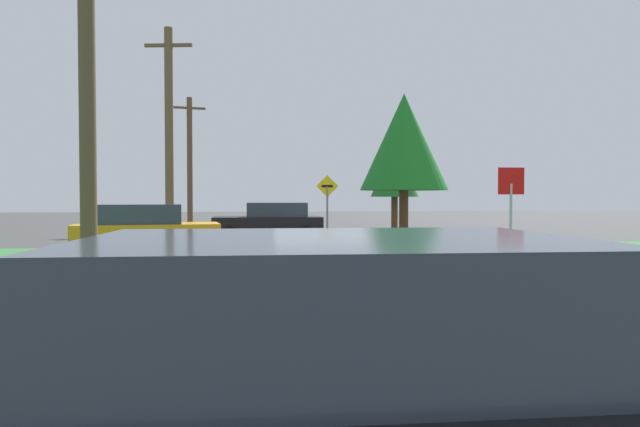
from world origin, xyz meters
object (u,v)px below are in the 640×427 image
object	(u,v)px
car_approaching_junction	(270,222)
utility_pole_near	(87,60)
utility_pole_far	(190,162)
pine_tree_center	(404,142)
utility_pole_mid	(169,135)
stop_sign	(511,199)
oak_tree_left	(395,171)
car_behind_on_main_road	(391,397)
direction_sign	(327,201)
parked_car_near_building	(146,231)

from	to	relation	value
car_approaching_junction	utility_pole_near	bearing A→B (deg)	74.41
car_approaching_junction	utility_pole_far	xyz separation A→B (m)	(-4.19, 8.93, 3.08)
car_approaching_junction	pine_tree_center	world-z (taller)	pine_tree_center
utility_pole_near	utility_pole_mid	xyz separation A→B (m)	(-0.02, 11.07, -0.10)
utility_pole_mid	utility_pole_far	xyz separation A→B (m)	(-0.31, 11.07, -0.32)
car_approaching_junction	utility_pole_mid	world-z (taller)	utility_pole_mid
utility_pole_far	stop_sign	bearing A→B (deg)	-62.94
utility_pole_near	oak_tree_left	world-z (taller)	utility_pole_near
utility_pole_far	pine_tree_center	distance (m)	12.63
car_behind_on_main_road	utility_pole_near	distance (m)	9.31
direction_sign	utility_pole_near	bearing A→B (deg)	-117.28
stop_sign	utility_pole_far	xyz separation A→B (m)	(-9.86, 19.30, 2.09)
utility_pole_far	car_behind_on_main_road	bearing A→B (deg)	-82.64
direction_sign	stop_sign	bearing A→B (deg)	-69.53
parked_car_near_building	utility_pole_mid	world-z (taller)	utility_pole_mid
parked_car_near_building	oak_tree_left	size ratio (longest dim) A/B	0.92
car_approaching_junction	utility_pole_near	xyz separation A→B (m)	(-3.86, -13.21, 3.50)
car_approaching_junction	utility_pole_far	world-z (taller)	utility_pole_far
car_approaching_junction	stop_sign	bearing A→B (deg)	119.39
car_approaching_junction	oak_tree_left	world-z (taller)	oak_tree_left
car_behind_on_main_road	utility_pole_far	xyz separation A→B (m)	(-3.88, 30.00, 3.09)
oak_tree_left	pine_tree_center	distance (m)	5.13
parked_car_near_building	utility_pole_far	distance (m)	15.20
direction_sign	utility_pole_mid	bearing A→B (deg)	-172.17
stop_sign	utility_pole_far	bearing A→B (deg)	-61.50
car_behind_on_main_road	stop_sign	bearing A→B (deg)	62.49
utility_pole_far	pine_tree_center	world-z (taller)	utility_pole_far
car_behind_on_main_road	pine_tree_center	size ratio (longest dim) A/B	0.65
parked_car_near_building	utility_pole_near	world-z (taller)	utility_pole_near
utility_pole_near	pine_tree_center	xyz separation A→B (m)	(10.40, 15.48, 0.18)
parked_car_near_building	car_approaching_junction	distance (m)	7.22
utility_pole_near	utility_pole_mid	size ratio (longest dim) A/B	1.02
car_behind_on_main_road	oak_tree_left	bearing A→B (deg)	76.41
utility_pole_near	utility_pole_far	bearing A→B (deg)	90.84
utility_pole_near	direction_sign	distance (m)	13.66
utility_pole_far	oak_tree_left	bearing A→B (deg)	-8.47
stop_sign	car_behind_on_main_road	xyz separation A→B (m)	(-5.98, -10.70, -0.99)
utility_pole_mid	utility_pole_far	size ratio (longest dim) A/B	1.08
oak_tree_left	pine_tree_center	xyz separation A→B (m)	(-0.89, -4.93, 1.13)
parked_car_near_building	car_behind_on_main_road	size ratio (longest dim) A/B	1.01
utility_pole_mid	pine_tree_center	distance (m)	11.31
car_behind_on_main_road	utility_pole_mid	xyz separation A→B (m)	(-3.57, 18.93, 3.40)
utility_pole_near	utility_pole_mid	distance (m)	11.07
utility_pole_far	utility_pole_mid	bearing A→B (deg)	-88.41
utility_pole_mid	pine_tree_center	bearing A→B (deg)	22.96
car_behind_on_main_road	oak_tree_left	xyz separation A→B (m)	(7.73, 28.27, 2.56)
parked_car_near_building	direction_sign	xyz separation A→B (m)	(6.37, 4.67, 0.91)
utility_pole_far	oak_tree_left	size ratio (longest dim) A/B	1.54
car_behind_on_main_road	parked_car_near_building	bearing A→B (deg)	105.74
car_behind_on_main_road	car_approaching_junction	bearing A→B (deg)	90.87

